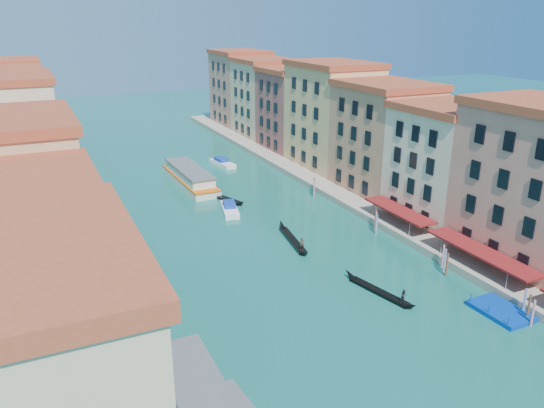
{
  "coord_description": "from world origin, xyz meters",
  "views": [
    {
      "loc": [
        -23.79,
        -17.39,
        28.94
      ],
      "look_at": [
        4.0,
        42.59,
        5.5
      ],
      "focal_mm": 35.0,
      "sensor_mm": 36.0,
      "label": 1
    }
  ],
  "objects_px": {
    "blue_dock": "(501,311)",
    "gondola_right": "(380,291)",
    "gondola_fore": "(293,239)",
    "vaporetto_far": "(190,177)"
  },
  "relations": [
    {
      "from": "blue_dock",
      "to": "gondola_right",
      "type": "bearing_deg",
      "value": 134.67
    },
    {
      "from": "gondola_fore",
      "to": "gondola_right",
      "type": "distance_m",
      "value": 17.05
    },
    {
      "from": "vaporetto_far",
      "to": "blue_dock",
      "type": "bearing_deg",
      "value": -75.53
    },
    {
      "from": "gondola_right",
      "to": "blue_dock",
      "type": "xyz_separation_m",
      "value": [
        8.94,
        -8.52,
        -0.16
      ]
    },
    {
      "from": "vaporetto_far",
      "to": "gondola_right",
      "type": "distance_m",
      "value": 49.07
    },
    {
      "from": "gondola_right",
      "to": "gondola_fore",
      "type": "bearing_deg",
      "value": 84.42
    },
    {
      "from": "blue_dock",
      "to": "vaporetto_far",
      "type": "bearing_deg",
      "value": 104.16
    },
    {
      "from": "gondola_fore",
      "to": "vaporetto_far",
      "type": "bearing_deg",
      "value": 107.6
    },
    {
      "from": "gondola_fore",
      "to": "blue_dock",
      "type": "bearing_deg",
      "value": -57.61
    },
    {
      "from": "gondola_right",
      "to": "blue_dock",
      "type": "height_order",
      "value": "gondola_right"
    }
  ]
}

